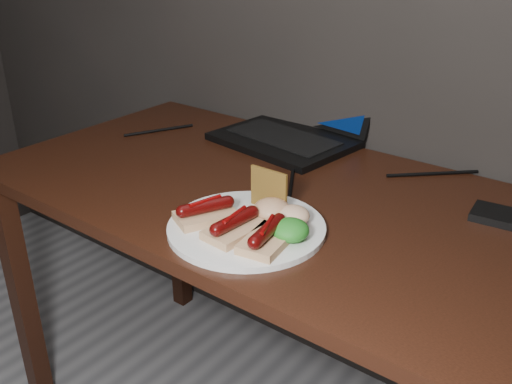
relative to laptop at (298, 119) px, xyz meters
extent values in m
cube|color=#34160D|center=(0.17, -0.31, -0.07)|extent=(1.40, 0.70, 0.03)
cube|color=#34160D|center=(-0.48, -0.61, -0.44)|extent=(0.05, 0.05, 0.72)
cube|color=#34160D|center=(-0.48, -0.01, -0.44)|extent=(0.05, 0.05, 0.72)
cube|color=black|center=(-0.01, -0.06, -0.04)|extent=(0.38, 0.29, 0.02)
cube|color=black|center=(-0.01, -0.06, -0.03)|extent=(0.31, 0.17, 0.00)
cube|color=black|center=(0.01, 0.11, 0.08)|extent=(0.36, 0.13, 0.23)
cube|color=#062343|center=(0.01, 0.11, 0.08)|extent=(0.32, 0.11, 0.20)
cube|color=black|center=(0.58, -0.15, -0.05)|extent=(0.12, 0.09, 0.02)
cylinder|color=black|center=(0.16, -0.27, -0.05)|extent=(0.10, 0.16, 0.01)
cylinder|color=black|center=(0.39, -0.02, -0.05)|extent=(0.16, 0.16, 0.01)
cylinder|color=black|center=(-0.34, -0.19, -0.05)|extent=(0.10, 0.18, 0.01)
cylinder|color=silver|center=(0.21, -0.49, -0.05)|extent=(0.39, 0.39, 0.01)
cube|color=#D8B27F|center=(0.13, -0.52, -0.03)|extent=(0.11, 0.13, 0.02)
cylinder|color=#540506|center=(0.13, -0.52, -0.01)|extent=(0.06, 0.10, 0.02)
sphere|color=#540506|center=(0.11, -0.57, -0.01)|extent=(0.02, 0.02, 0.02)
sphere|color=#540506|center=(0.15, -0.48, -0.01)|extent=(0.03, 0.02, 0.02)
cylinder|color=#5C0404|center=(0.13, -0.52, 0.00)|extent=(0.03, 0.07, 0.01)
cube|color=#D8B27F|center=(0.21, -0.53, -0.03)|extent=(0.08, 0.12, 0.02)
cylinder|color=#540506|center=(0.21, -0.53, -0.01)|extent=(0.03, 0.10, 0.02)
sphere|color=#540506|center=(0.21, -0.58, -0.01)|extent=(0.02, 0.02, 0.02)
sphere|color=#540506|center=(0.22, -0.49, -0.01)|extent=(0.02, 0.02, 0.02)
cylinder|color=#5C0404|center=(0.21, -0.53, 0.00)|extent=(0.02, 0.07, 0.01)
cube|color=#D8B27F|center=(0.28, -0.53, -0.03)|extent=(0.09, 0.12, 0.02)
cylinder|color=#540506|center=(0.28, -0.53, -0.01)|extent=(0.04, 0.10, 0.02)
sphere|color=#540506|center=(0.29, -0.58, -0.01)|extent=(0.02, 0.02, 0.02)
sphere|color=#540506|center=(0.28, -0.48, -0.01)|extent=(0.02, 0.02, 0.02)
cylinder|color=#5C0404|center=(0.28, -0.53, 0.00)|extent=(0.03, 0.07, 0.01)
cube|color=olive|center=(0.20, -0.41, 0.00)|extent=(0.08, 0.01, 0.08)
ellipsoid|color=#206113|center=(0.31, -0.49, -0.02)|extent=(0.07, 0.07, 0.04)
ellipsoid|color=maroon|center=(0.23, -0.44, -0.02)|extent=(0.07, 0.07, 0.04)
ellipsoid|color=beige|center=(0.28, -0.44, -0.02)|extent=(0.06, 0.06, 0.04)
camera|label=1|loc=(0.80, -1.24, 0.48)|focal=40.00mm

